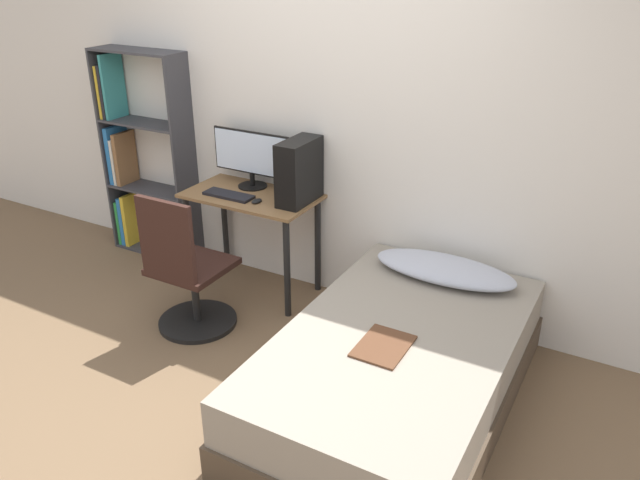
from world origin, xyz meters
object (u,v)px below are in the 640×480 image
Objects in this scene: office_chair at (187,279)px; monitor at (251,156)px; pc_tower at (299,171)px; bookshelf at (136,159)px; keyboard at (229,195)px; bed at (397,370)px.

office_chair is 0.98m from monitor.
monitor is 0.45m from pc_tower.
keyboard is at bearing -12.12° from bookshelf.
bed is 1.71m from keyboard.
office_chair is 1.53× the size of monitor.
monitor reaches higher than keyboard.
monitor is at bearing 169.03° from pc_tower.
bed is (2.60, -0.83, -0.53)m from bookshelf.
bookshelf is at bearing 145.57° from office_chair.
office_chair is at bearing -84.56° from keyboard.
office_chair is 0.50× the size of bed.
pc_tower is (0.44, -0.09, -0.01)m from monitor.
keyboard is (1.08, -0.23, -0.02)m from bookshelf.
bookshelf is 2.60× the size of monitor.
office_chair reaches higher than keyboard.
monitor is at bearing 82.53° from keyboard.
office_chair is (1.13, -0.78, -0.40)m from bookshelf.
monitor is (-1.49, 0.83, 0.73)m from bed.
keyboard is 0.85× the size of pc_tower.
keyboard reaches higher than bed.
bookshelf is 1.13m from monitor.
keyboard is 0.54m from pc_tower.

